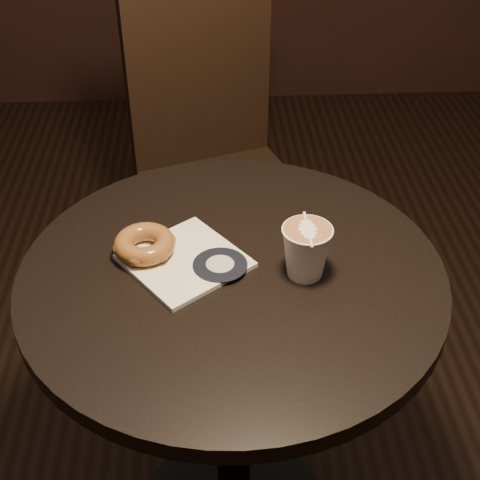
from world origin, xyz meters
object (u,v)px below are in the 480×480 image
(cafe_table, at_px, (233,353))
(doughnut, at_px, (145,244))
(pastry_bag, at_px, (185,261))
(chair, at_px, (212,141))
(latte_cup, at_px, (306,252))

(cafe_table, bearing_deg, doughnut, 163.66)
(pastry_bag, bearing_deg, chair, 48.97)
(doughnut, relative_size, latte_cup, 1.13)
(pastry_bag, distance_m, latte_cup, 0.20)
(doughnut, bearing_deg, cafe_table, -16.34)
(cafe_table, relative_size, doughnut, 7.34)
(chair, height_order, latte_cup, chair)
(pastry_bag, relative_size, latte_cup, 1.90)
(chair, relative_size, doughnut, 9.85)
(cafe_table, height_order, latte_cup, latte_cup)
(pastry_bag, bearing_deg, latte_cup, -48.07)
(pastry_bag, xyz_separation_m, latte_cup, (0.19, -0.04, 0.04))
(cafe_table, bearing_deg, chair, 91.59)
(doughnut, bearing_deg, latte_cup, -13.31)
(latte_cup, bearing_deg, chair, 99.89)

